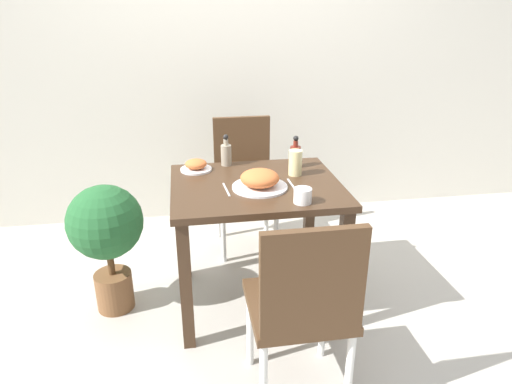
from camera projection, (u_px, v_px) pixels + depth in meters
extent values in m
plane|color=#B7B2A8|center=(256.00, 299.00, 2.73)|extent=(16.00, 16.00, 0.00)
cube|color=beige|center=(228.00, 52.00, 3.40)|extent=(8.00, 0.05, 2.60)
cube|color=#3D2819|center=(256.00, 187.00, 2.45)|extent=(0.90, 0.76, 0.04)
cube|color=#3D2819|center=(186.00, 287.00, 2.23)|extent=(0.06, 0.06, 0.71)
cube|color=#3D2819|center=(343.00, 272.00, 2.35)|extent=(0.06, 0.06, 0.71)
cube|color=#3D2819|center=(184.00, 227.00, 2.83)|extent=(0.06, 0.06, 0.71)
cube|color=#3D2819|center=(309.00, 218.00, 2.95)|extent=(0.06, 0.06, 0.71)
cube|color=#4C331E|center=(298.00, 306.00, 1.93)|extent=(0.42, 0.42, 0.04)
cube|color=#4C331E|center=(313.00, 283.00, 1.67)|extent=(0.40, 0.04, 0.44)
cylinder|color=white|center=(323.00, 320.00, 2.22)|extent=(0.03, 0.03, 0.43)
cylinder|color=white|center=(250.00, 327.00, 2.16)|extent=(0.03, 0.03, 0.43)
cylinder|color=white|center=(349.00, 375.00, 1.89)|extent=(0.03, 0.03, 0.43)
cube|color=#4C331E|center=(246.00, 189.00, 3.15)|extent=(0.42, 0.42, 0.04)
cube|color=#4C331E|center=(242.00, 147.00, 3.24)|extent=(0.40, 0.04, 0.44)
cylinder|color=white|center=(223.00, 233.00, 3.05)|extent=(0.03, 0.03, 0.43)
cylinder|color=white|center=(276.00, 229.00, 3.11)|extent=(0.03, 0.03, 0.43)
cylinder|color=white|center=(219.00, 211.00, 3.38)|extent=(0.03, 0.03, 0.43)
cylinder|color=white|center=(266.00, 207.00, 3.44)|extent=(0.03, 0.03, 0.43)
cylinder|color=white|center=(260.00, 187.00, 2.38)|extent=(0.29, 0.29, 0.01)
ellipsoid|color=#CC6633|center=(260.00, 178.00, 2.36)|extent=(0.20, 0.20, 0.09)
cylinder|color=white|center=(196.00, 169.00, 2.63)|extent=(0.18, 0.18, 0.01)
ellipsoid|color=#CC6633|center=(196.00, 164.00, 2.62)|extent=(0.13, 0.13, 0.05)
cylinder|color=white|center=(303.00, 196.00, 2.19)|extent=(0.09, 0.09, 0.07)
cylinder|color=beige|center=(295.00, 163.00, 2.54)|extent=(0.08, 0.08, 0.14)
cylinder|color=gray|center=(226.00, 155.00, 2.69)|extent=(0.06, 0.06, 0.12)
cylinder|color=gray|center=(226.00, 142.00, 2.66)|extent=(0.03, 0.03, 0.03)
sphere|color=black|center=(226.00, 137.00, 2.65)|extent=(0.03, 0.03, 0.03)
cylinder|color=maroon|center=(295.00, 157.00, 2.67)|extent=(0.06, 0.06, 0.12)
cylinder|color=maroon|center=(296.00, 144.00, 2.64)|extent=(0.03, 0.03, 0.03)
sphere|color=black|center=(296.00, 138.00, 2.62)|extent=(0.03, 0.03, 0.03)
cube|color=silver|center=(226.00, 190.00, 2.35)|extent=(0.02, 0.18, 0.00)
cube|color=silver|center=(292.00, 186.00, 2.40)|extent=(0.01, 0.20, 0.00)
cylinder|color=brown|center=(115.00, 290.00, 2.62)|extent=(0.21, 0.21, 0.22)
cylinder|color=brown|center=(111.00, 264.00, 2.55)|extent=(0.04, 0.04, 0.12)
sphere|color=#235B2D|center=(105.00, 222.00, 2.45)|extent=(0.41, 0.41, 0.41)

